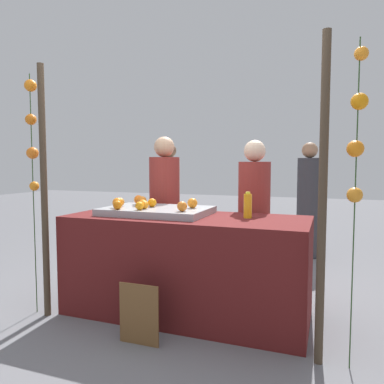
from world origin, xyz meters
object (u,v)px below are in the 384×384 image
Objects in this scene: chalkboard_sign at (139,315)px; vendor_left at (165,217)px; stall_counter at (186,265)px; juice_bottle at (248,206)px; orange_1 at (118,203)px; orange_0 at (145,205)px; vendor_right at (254,225)px.

vendor_left reaches higher than chalkboard_sign.
juice_bottle is at bearing 8.97° from stall_counter.
juice_bottle is at bearing 48.45° from chalkboard_sign.
juice_bottle is 0.14× the size of vendor_left.
stall_counter is at bearing 10.45° from orange_1.
orange_0 is 0.04× the size of vendor_left.
stall_counter is 0.85m from vendor_left.
orange_0 is at bearing -138.96° from vendor_right.
stall_counter is at bearing -127.92° from vendor_right.
vendor_left is 1.04× the size of vendor_right.
vendor_left reaches higher than orange_1.
vendor_left is at bearing 179.52° from vendor_right.
vendor_left is at bearing 128.26° from stall_counter.
orange_0 reaches higher than stall_counter.
orange_0 is at bearing -78.96° from vendor_left.
vendor_left is (-0.49, 0.62, 0.31)m from stall_counter.
vendor_right is at bearing 52.08° from stall_counter.
orange_1 is at bearing -99.73° from vendor_left.
juice_bottle is at bearing -27.92° from vendor_left.
juice_bottle is 0.14× the size of vendor_right.
juice_bottle is (0.87, 0.19, 0.01)m from orange_0.
orange_0 is 0.05× the size of vendor_right.
stall_counter is at bearing -51.74° from vendor_left.
orange_1 is 1.33m from vendor_right.
vendor_left is (0.13, 0.73, -0.22)m from orange_1.
chalkboard_sign is (-0.64, -0.72, -0.75)m from juice_bottle.
orange_1 is (-0.61, -0.11, 0.54)m from stall_counter.
chalkboard_sign is 1.47m from vendor_right.
juice_bottle is 0.48× the size of chalkboard_sign.
vendor_right reaches higher than orange_1.
orange_0 is 0.79× the size of orange_1.
juice_bottle reaches higher than orange_0.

